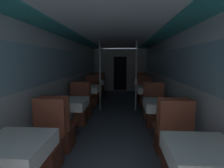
% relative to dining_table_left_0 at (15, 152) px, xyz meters
% --- Properties ---
extents(wall_left, '(0.05, 10.21, 2.09)m').
position_rel_dining_table_left_0_xyz_m(wall_left, '(-0.41, 3.02, 0.48)').
color(wall_left, silver).
rests_on(wall_left, ground_plane).
extents(wall_right, '(0.05, 10.21, 2.09)m').
position_rel_dining_table_left_0_xyz_m(wall_right, '(2.24, 3.02, 0.48)').
color(wall_right, silver).
rests_on(wall_right, ground_plane).
extents(ceiling_panel, '(2.66, 10.21, 0.07)m').
position_rel_dining_table_left_0_xyz_m(ceiling_panel, '(0.92, 3.02, 1.51)').
color(ceiling_panel, silver).
rests_on(ceiling_panel, wall_left).
extents(bulkhead_far, '(2.60, 0.09, 2.09)m').
position_rel_dining_table_left_0_xyz_m(bulkhead_far, '(0.92, 7.14, 0.42)').
color(bulkhead_far, '#A8A8A3').
rests_on(bulkhead_far, ground_plane).
extents(dining_table_left_0, '(0.66, 0.66, 0.74)m').
position_rel_dining_table_left_0_xyz_m(dining_table_left_0, '(0.00, 0.00, 0.00)').
color(dining_table_left_0, '#4C4C51').
rests_on(dining_table_left_0, ground_plane).
extents(chair_left_far_0, '(0.47, 0.47, 0.98)m').
position_rel_dining_table_left_0_xyz_m(chair_left_far_0, '(0.00, 0.62, -0.33)').
color(chair_left_far_0, brown).
rests_on(chair_left_far_0, ground_plane).
extents(dining_table_left_1, '(0.66, 0.66, 0.74)m').
position_rel_dining_table_left_0_xyz_m(dining_table_left_1, '(0.00, 1.83, 0.00)').
color(dining_table_left_1, '#4C4C51').
rests_on(dining_table_left_1, ground_plane).
extents(chair_left_near_1, '(0.47, 0.47, 0.98)m').
position_rel_dining_table_left_0_xyz_m(chair_left_near_1, '(0.00, 1.21, -0.33)').
color(chair_left_near_1, brown).
rests_on(chair_left_near_1, ground_plane).
extents(chair_left_far_1, '(0.47, 0.47, 0.98)m').
position_rel_dining_table_left_0_xyz_m(chair_left_far_1, '(0.00, 2.45, -0.33)').
color(chair_left_far_1, brown).
rests_on(chair_left_far_1, ground_plane).
extents(dining_table_left_2, '(0.66, 0.66, 0.74)m').
position_rel_dining_table_left_0_xyz_m(dining_table_left_2, '(0.00, 3.66, 0.00)').
color(dining_table_left_2, '#4C4C51').
rests_on(dining_table_left_2, ground_plane).
extents(chair_left_near_2, '(0.47, 0.47, 0.98)m').
position_rel_dining_table_left_0_xyz_m(chair_left_near_2, '(0.00, 3.05, -0.33)').
color(chair_left_near_2, brown).
rests_on(chair_left_near_2, ground_plane).
extents(chair_left_far_2, '(0.47, 0.47, 0.98)m').
position_rel_dining_table_left_0_xyz_m(chair_left_far_2, '(0.00, 4.28, -0.33)').
color(chair_left_far_2, brown).
rests_on(chair_left_far_2, ground_plane).
extents(support_pole_left_2, '(0.04, 0.04, 2.09)m').
position_rel_dining_table_left_0_xyz_m(support_pole_left_2, '(0.37, 3.66, 0.42)').
color(support_pole_left_2, silver).
rests_on(support_pole_left_2, ground_plane).
extents(dining_table_left_3, '(0.66, 0.66, 0.74)m').
position_rel_dining_table_left_0_xyz_m(dining_table_left_3, '(0.00, 5.50, 0.00)').
color(dining_table_left_3, '#4C4C51').
rests_on(dining_table_left_3, ground_plane).
extents(chair_left_near_3, '(0.47, 0.47, 0.98)m').
position_rel_dining_table_left_0_xyz_m(chair_left_near_3, '(0.00, 4.88, -0.33)').
color(chair_left_near_3, brown).
rests_on(chair_left_near_3, ground_plane).
extents(chair_left_far_3, '(0.47, 0.47, 0.98)m').
position_rel_dining_table_left_0_xyz_m(chair_left_far_3, '(0.00, 6.12, -0.33)').
color(chair_left_far_3, brown).
rests_on(chair_left_far_3, ground_plane).
extents(dining_table_right_0, '(0.66, 0.66, 0.74)m').
position_rel_dining_table_left_0_xyz_m(dining_table_right_0, '(1.83, 0.00, 0.00)').
color(dining_table_right_0, '#4C4C51').
rests_on(dining_table_right_0, ground_plane).
extents(chair_right_far_0, '(0.47, 0.47, 0.98)m').
position_rel_dining_table_left_0_xyz_m(chair_right_far_0, '(1.83, 0.62, -0.33)').
color(chair_right_far_0, brown).
rests_on(chair_right_far_0, ground_plane).
extents(dining_table_right_1, '(0.66, 0.66, 0.74)m').
position_rel_dining_table_left_0_xyz_m(dining_table_right_1, '(1.83, 1.83, 0.00)').
color(dining_table_right_1, '#4C4C51').
rests_on(dining_table_right_1, ground_plane).
extents(chair_right_near_1, '(0.47, 0.47, 0.98)m').
position_rel_dining_table_left_0_xyz_m(chair_right_near_1, '(1.83, 1.21, -0.33)').
color(chair_right_near_1, brown).
rests_on(chair_right_near_1, ground_plane).
extents(chair_right_far_1, '(0.47, 0.47, 0.98)m').
position_rel_dining_table_left_0_xyz_m(chair_right_far_1, '(1.83, 2.45, -0.33)').
color(chair_right_far_1, brown).
rests_on(chair_right_far_1, ground_plane).
extents(dining_table_right_2, '(0.66, 0.66, 0.74)m').
position_rel_dining_table_left_0_xyz_m(dining_table_right_2, '(1.83, 3.66, 0.00)').
color(dining_table_right_2, '#4C4C51').
rests_on(dining_table_right_2, ground_plane).
extents(chair_right_near_2, '(0.47, 0.47, 0.98)m').
position_rel_dining_table_left_0_xyz_m(chair_right_near_2, '(1.83, 3.05, -0.33)').
color(chair_right_near_2, brown).
rests_on(chair_right_near_2, ground_plane).
extents(chair_right_far_2, '(0.47, 0.47, 0.98)m').
position_rel_dining_table_left_0_xyz_m(chair_right_far_2, '(1.83, 4.28, -0.33)').
color(chair_right_far_2, brown).
rests_on(chair_right_far_2, ground_plane).
extents(support_pole_right_2, '(0.04, 0.04, 2.09)m').
position_rel_dining_table_left_0_xyz_m(support_pole_right_2, '(1.46, 3.66, 0.42)').
color(support_pole_right_2, silver).
rests_on(support_pole_right_2, ground_plane).
extents(dining_table_right_3, '(0.66, 0.66, 0.74)m').
position_rel_dining_table_left_0_xyz_m(dining_table_right_3, '(1.83, 5.50, 0.00)').
color(dining_table_right_3, '#4C4C51').
rests_on(dining_table_right_3, ground_plane).
extents(chair_right_near_3, '(0.47, 0.47, 0.98)m').
position_rel_dining_table_left_0_xyz_m(chair_right_near_3, '(1.83, 4.88, -0.33)').
color(chair_right_near_3, brown).
rests_on(chair_right_near_3, ground_plane).
extents(chair_right_far_3, '(0.47, 0.47, 0.98)m').
position_rel_dining_table_left_0_xyz_m(chair_right_far_3, '(1.83, 6.12, -0.33)').
color(chair_right_far_3, brown).
rests_on(chair_right_far_3, ground_plane).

